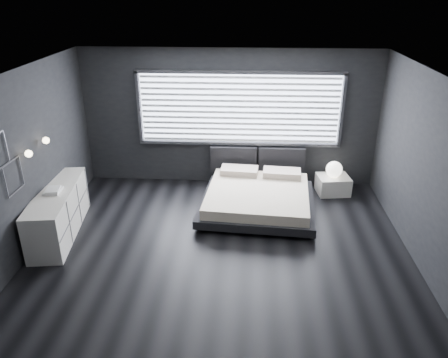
{
  "coord_description": "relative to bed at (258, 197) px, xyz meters",
  "views": [
    {
      "loc": [
        0.4,
        -5.86,
        3.94
      ],
      "look_at": [
        0.0,
        0.85,
        0.9
      ],
      "focal_mm": 35.0,
      "sensor_mm": 36.0,
      "label": 1
    }
  ],
  "objects": [
    {
      "name": "room",
      "position": [
        -0.6,
        -1.48,
        1.15
      ],
      "size": [
        6.04,
        6.0,
        2.8
      ],
      "color": "black",
      "rests_on": "ground"
    },
    {
      "name": "book_stack",
      "position": [
        -3.38,
        -1.08,
        0.58
      ],
      "size": [
        0.27,
        0.35,
        0.07
      ],
      "color": "silver",
      "rests_on": "dresser"
    },
    {
      "name": "wall_art_lower",
      "position": [
        -3.57,
        -1.78,
        1.13
      ],
      "size": [
        0.01,
        0.48,
        0.48
      ],
      "color": "#47474C",
      "rests_on": "ground"
    },
    {
      "name": "window",
      "position": [
        -0.4,
        1.21,
        1.36
      ],
      "size": [
        4.14,
        0.09,
        1.52
      ],
      "color": "white",
      "rests_on": "ground"
    },
    {
      "name": "headboard",
      "position": [
        -0.0,
        1.16,
        0.32
      ],
      "size": [
        1.96,
        0.16,
        0.52
      ],
      "color": "black",
      "rests_on": "ground"
    },
    {
      "name": "nightstand",
      "position": [
        1.54,
        0.81,
        -0.07
      ],
      "size": [
        0.69,
        0.6,
        0.36
      ],
      "primitive_type": "cube",
      "rotation": [
        0.0,
        0.0,
        0.13
      ],
      "color": "silver",
      "rests_on": "ground"
    },
    {
      "name": "dresser",
      "position": [
        -3.37,
        -1.03,
        0.15
      ],
      "size": [
        0.81,
        2.04,
        0.8
      ],
      "color": "silver",
      "rests_on": "ground"
    },
    {
      "name": "sconce_far",
      "position": [
        -3.48,
        -0.83,
        1.35
      ],
      "size": [
        0.18,
        0.11,
        0.11
      ],
      "color": "silver",
      "rests_on": "ground"
    },
    {
      "name": "orb_lamp",
      "position": [
        1.53,
        0.8,
        0.27
      ],
      "size": [
        0.32,
        0.32,
        0.32
      ],
      "primitive_type": "sphere",
      "color": "white",
      "rests_on": "nightstand"
    },
    {
      "name": "bed",
      "position": [
        0.0,
        0.0,
        0.0
      ],
      "size": [
        2.23,
        2.14,
        0.54
      ],
      "color": "black",
      "rests_on": "ground"
    },
    {
      "name": "sconce_near",
      "position": [
        -3.48,
        -1.43,
        1.35
      ],
      "size": [
        0.18,
        0.11,
        0.11
      ],
      "color": "silver",
      "rests_on": "ground"
    }
  ]
}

